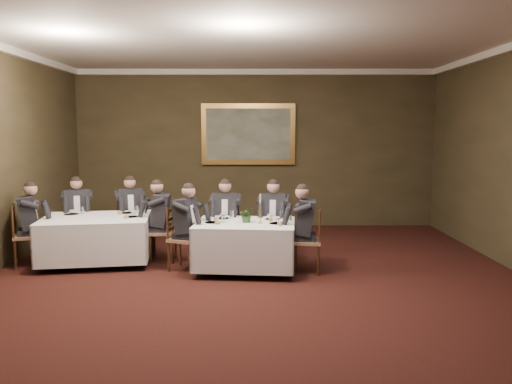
{
  "coord_description": "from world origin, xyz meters",
  "views": [
    {
      "loc": [
        -0.01,
        -6.24,
        2.16
      ],
      "look_at": [
        0.01,
        1.94,
        1.15
      ],
      "focal_mm": 35.0,
      "sensor_mm": 36.0,
      "label": 1
    }
  ],
  "objects_px": {
    "chair_sec_endleft": "(27,248)",
    "painting": "(248,134)",
    "chair_sec_endright": "(164,244)",
    "diner_sec_endright": "(163,230)",
    "candlestick": "(260,212)",
    "diner_sec_backright": "(131,222)",
    "diner_main_endright": "(307,239)",
    "diner_sec_backleft": "(78,223)",
    "diner_main_endleft": "(185,237)",
    "chair_sec_backleft": "(79,236)",
    "diner_main_backright": "(274,229)",
    "chair_main_endright": "(307,254)",
    "table_second": "(97,236)",
    "chair_sec_backright": "(131,234)",
    "centerpiece": "(247,214)",
    "chair_main_backleft": "(226,241)",
    "table_main": "(245,242)",
    "chair_main_endleft": "(184,252)",
    "chair_main_backright": "(274,242)",
    "diner_main_backleft": "(226,228)"
  },
  "relations": [
    {
      "from": "diner_sec_backright",
      "to": "diner_sec_endright",
      "type": "relative_size",
      "value": 1.0
    },
    {
      "from": "chair_main_backleft",
      "to": "candlestick",
      "type": "relative_size",
      "value": 2.17
    },
    {
      "from": "chair_main_endleft",
      "to": "chair_sec_endleft",
      "type": "bearing_deg",
      "value": -76.65
    },
    {
      "from": "chair_sec_backleft",
      "to": "chair_sec_endleft",
      "type": "relative_size",
      "value": 1.0
    },
    {
      "from": "candlestick",
      "to": "painting",
      "type": "height_order",
      "value": "painting"
    },
    {
      "from": "chair_sec_endright",
      "to": "diner_sec_endright",
      "type": "relative_size",
      "value": 0.74
    },
    {
      "from": "chair_sec_endright",
      "to": "centerpiece",
      "type": "xyz_separation_m",
      "value": [
        1.4,
        -0.62,
        0.61
      ]
    },
    {
      "from": "diner_main_backright",
      "to": "chair_main_endright",
      "type": "relative_size",
      "value": 1.35
    },
    {
      "from": "chair_sec_endright",
      "to": "diner_main_backright",
      "type": "bearing_deg",
      "value": -88.43
    },
    {
      "from": "diner_main_endleft",
      "to": "chair_sec_backleft",
      "type": "bearing_deg",
      "value": -101.37
    },
    {
      "from": "table_main",
      "to": "chair_main_endright",
      "type": "relative_size",
      "value": 1.61
    },
    {
      "from": "diner_main_endright",
      "to": "diner_sec_backleft",
      "type": "relative_size",
      "value": 1.0
    },
    {
      "from": "chair_main_endright",
      "to": "chair_sec_backright",
      "type": "bearing_deg",
      "value": 71.76
    },
    {
      "from": "table_second",
      "to": "diner_sec_backright",
      "type": "height_order",
      "value": "diner_sec_backright"
    },
    {
      "from": "diner_sec_endright",
      "to": "centerpiece",
      "type": "height_order",
      "value": "diner_sec_endright"
    },
    {
      "from": "diner_sec_backleft",
      "to": "diner_sec_endright",
      "type": "xyz_separation_m",
      "value": [
        1.63,
        -0.63,
        0.0
      ]
    },
    {
      "from": "chair_main_backright",
      "to": "painting",
      "type": "relative_size",
      "value": 0.48
    },
    {
      "from": "diner_main_endleft",
      "to": "chair_sec_backleft",
      "type": "height_order",
      "value": "diner_main_endleft"
    },
    {
      "from": "chair_main_backright",
      "to": "chair_sec_endright",
      "type": "distance_m",
      "value": 1.84
    },
    {
      "from": "diner_main_endright",
      "to": "chair_main_endleft",
      "type": "bearing_deg",
      "value": 92.73
    },
    {
      "from": "diner_main_endleft",
      "to": "diner_sec_backright",
      "type": "bearing_deg",
      "value": -119.86
    },
    {
      "from": "diner_sec_backleft",
      "to": "chair_sec_backright",
      "type": "relative_size",
      "value": 1.35
    },
    {
      "from": "centerpiece",
      "to": "table_second",
      "type": "bearing_deg",
      "value": 169.31
    },
    {
      "from": "table_second",
      "to": "chair_main_backleft",
      "type": "bearing_deg",
      "value": 9.27
    },
    {
      "from": "diner_main_backright",
      "to": "diner_main_endright",
      "type": "height_order",
      "value": "same"
    },
    {
      "from": "chair_main_backright",
      "to": "diner_main_endleft",
      "type": "relative_size",
      "value": 0.74
    },
    {
      "from": "chair_main_backright",
      "to": "candlestick",
      "type": "distance_m",
      "value": 1.07
    },
    {
      "from": "chair_sec_endleft",
      "to": "painting",
      "type": "bearing_deg",
      "value": 111.35
    },
    {
      "from": "diner_sec_backleft",
      "to": "chair_sec_backright",
      "type": "bearing_deg",
      "value": 171.19
    },
    {
      "from": "diner_main_backleft",
      "to": "chair_sec_endleft",
      "type": "relative_size",
      "value": 1.35
    },
    {
      "from": "diner_sec_backright",
      "to": "candlestick",
      "type": "relative_size",
      "value": 2.92
    },
    {
      "from": "diner_main_backleft",
      "to": "candlestick",
      "type": "height_order",
      "value": "diner_main_backleft"
    },
    {
      "from": "chair_main_endleft",
      "to": "chair_sec_backleft",
      "type": "height_order",
      "value": "same"
    },
    {
      "from": "diner_main_endright",
      "to": "painting",
      "type": "bearing_deg",
      "value": 21.61
    },
    {
      "from": "table_main",
      "to": "chair_sec_backleft",
      "type": "height_order",
      "value": "chair_sec_backleft"
    },
    {
      "from": "chair_sec_endleft",
      "to": "painting",
      "type": "xyz_separation_m",
      "value": [
        3.5,
        3.35,
        1.79
      ]
    },
    {
      "from": "diner_sec_endright",
      "to": "diner_main_backright",
      "type": "bearing_deg",
      "value": -88.44
    },
    {
      "from": "chair_main_endright",
      "to": "candlestick",
      "type": "xyz_separation_m",
      "value": [
        -0.72,
        -0.0,
        0.65
      ]
    },
    {
      "from": "diner_main_backleft",
      "to": "diner_main_endleft",
      "type": "xyz_separation_m",
      "value": [
        -0.6,
        -0.72,
        0.0
      ]
    },
    {
      "from": "chair_main_backleft",
      "to": "diner_main_endleft",
      "type": "distance_m",
      "value": 0.97
    },
    {
      "from": "chair_main_backright",
      "to": "chair_main_endright",
      "type": "relative_size",
      "value": 1.0
    },
    {
      "from": "diner_main_backright",
      "to": "centerpiece",
      "type": "xyz_separation_m",
      "value": [
        -0.44,
        -0.73,
        0.38
      ]
    },
    {
      "from": "table_second",
      "to": "diner_sec_backleft",
      "type": "height_order",
      "value": "diner_sec_backleft"
    },
    {
      "from": "candlestick",
      "to": "diner_sec_backright",
      "type": "bearing_deg",
      "value": 147.93
    },
    {
      "from": "diner_sec_backright",
      "to": "chair_sec_endleft",
      "type": "relative_size",
      "value": 1.35
    },
    {
      "from": "chair_main_endleft",
      "to": "chair_sec_backright",
      "type": "relative_size",
      "value": 1.0
    },
    {
      "from": "diner_main_endleft",
      "to": "diner_main_endright",
      "type": "distance_m",
      "value": 1.89
    },
    {
      "from": "chair_main_backright",
      "to": "diner_sec_backright",
      "type": "height_order",
      "value": "diner_sec_backright"
    },
    {
      "from": "diner_main_endright",
      "to": "diner_sec_backleft",
      "type": "distance_m",
      "value": 4.17
    },
    {
      "from": "chair_main_endright",
      "to": "centerpiece",
      "type": "xyz_separation_m",
      "value": [
        -0.93,
        0.08,
        0.61
      ]
    }
  ]
}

